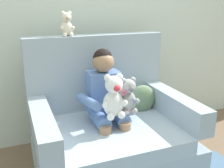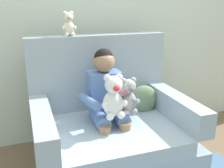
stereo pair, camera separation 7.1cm
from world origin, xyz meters
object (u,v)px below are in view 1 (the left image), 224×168
(plush_white, at_px, (114,97))
(plush_pink, at_px, (122,99))
(plush_grey, at_px, (128,97))
(plush_cream_on_backrest, at_px, (67,25))
(seated_child, at_px, (106,96))
(throw_pillow, at_px, (141,99))
(armchair, at_px, (109,132))

(plush_white, height_order, plush_pink, plush_white)
(plush_grey, distance_m, plush_cream_on_backrest, 0.77)
(seated_child, distance_m, plush_white, 0.18)
(plush_grey, distance_m, throw_pillow, 0.37)
(plush_pink, distance_m, plush_cream_on_backrest, 0.75)
(plush_white, relative_size, throw_pillow, 1.27)
(seated_child, height_order, throw_pillow, seated_child)
(seated_child, xyz_separation_m, plush_cream_on_backrest, (-0.22, 0.31, 0.54))
(throw_pillow, bearing_deg, seated_child, -165.09)
(armchair, relative_size, plush_pink, 4.88)
(seated_child, height_order, plush_pink, seated_child)
(seated_child, height_order, plush_cream_on_backrest, plush_cream_on_backrest)
(plush_white, distance_m, throw_pillow, 0.49)
(plush_white, relative_size, plush_cream_on_backrest, 1.66)
(seated_child, relative_size, plush_grey, 2.91)
(plush_grey, xyz_separation_m, plush_pink, (-0.04, 0.02, -0.02))
(armchair, distance_m, plush_pink, 0.35)
(throw_pillow, bearing_deg, plush_pink, -141.68)
(plush_grey, relative_size, throw_pillow, 1.09)
(armchair, distance_m, plush_white, 0.40)
(seated_child, bearing_deg, plush_cream_on_backrest, 127.41)
(plush_white, bearing_deg, seated_child, 84.45)
(armchair, distance_m, seated_child, 0.31)
(plush_white, bearing_deg, plush_cream_on_backrest, 110.23)
(armchair, bearing_deg, plush_white, -98.99)
(plush_pink, bearing_deg, armchair, 102.45)
(seated_child, height_order, plush_white, seated_child)
(throw_pillow, bearing_deg, plush_cream_on_backrest, 159.93)
(armchair, bearing_deg, plush_cream_on_backrest, 126.14)
(seated_child, relative_size, throw_pillow, 3.17)
(seated_child, bearing_deg, throw_pillow, 17.02)
(plush_pink, relative_size, plush_cream_on_backrest, 1.25)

